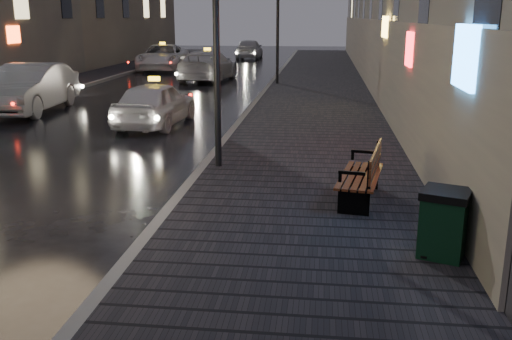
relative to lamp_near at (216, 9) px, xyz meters
The scene contains 13 objects.
sidewalk 15.52m from the lamp_near, 82.22° to the left, with size 4.60×58.00×0.15m, color black.
curb 15.39m from the lamp_near, 91.34° to the left, with size 0.20×58.00×0.15m, color slate.
sidewalk_far 18.65m from the lamp_near, 125.12° to the left, with size 2.40×58.00×0.15m, color black.
curb_far 17.95m from the lamp_near, 121.66° to the left, with size 0.20×58.00×0.15m, color slate.
lamp_near is the anchor object (origin of this frame).
lamp_far 16.00m from the lamp_near, 90.00° to the left, with size 0.36×0.36×5.28m.
bench 4.68m from the lamp_near, 35.17° to the right, with size 0.98×1.98×0.97m.
trash_bin 6.61m from the lamp_near, 48.47° to the right, with size 0.80×0.80×0.95m.
taxi_near 6.63m from the lamp_near, 119.50° to the left, with size 1.66×4.13×1.41m, color silver.
car_left_mid 11.27m from the lamp_near, 138.29° to the left, with size 1.80×5.18×1.71m, color gray.
taxi_mid 18.66m from the lamp_near, 102.10° to the left, with size 2.23×5.48×1.59m, color silver.
taxi_far 25.20m from the lamp_near, 108.40° to the left, with size 2.67×5.80×1.61m, color silver.
car_far 34.19m from the lamp_near, 96.21° to the left, with size 1.87×4.65×1.58m, color #A8A7B0.
Camera 1 is at (4.10, -6.04, 3.37)m, focal length 40.00 mm.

